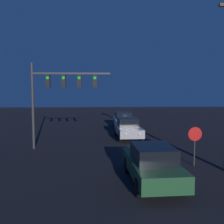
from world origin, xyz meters
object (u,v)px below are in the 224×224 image
car_far (123,120)px  stop_sign (195,139)px  traffic_signal_mast (58,89)px  car_near (152,164)px  car_mid (128,128)px

car_far → stop_sign: size_ratio=2.30×
traffic_signal_mast → car_far: bearing=59.2°
car_near → traffic_signal_mast: traffic_signal_mast is taller
car_far → traffic_signal_mast: (-5.47, -9.18, 3.32)m
stop_sign → car_far: bearing=100.2°
car_near → stop_sign: size_ratio=2.31×
car_near → car_far: size_ratio=1.00×
car_near → traffic_signal_mast: bearing=124.7°
car_near → car_far: (0.38, 15.99, 0.00)m
car_mid → traffic_signal_mast: bearing=31.9°
car_mid → traffic_signal_mast: (-5.27, -3.50, 3.32)m
stop_sign → car_near: bearing=-140.3°
car_near → stop_sign: bearing=37.5°
car_far → traffic_signal_mast: bearing=58.0°
traffic_signal_mast → stop_sign: traffic_signal_mast is taller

